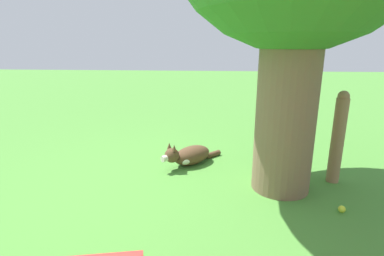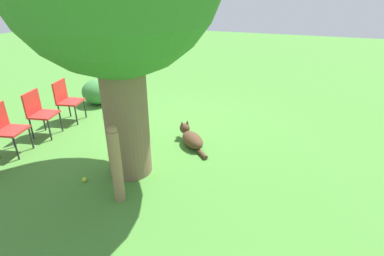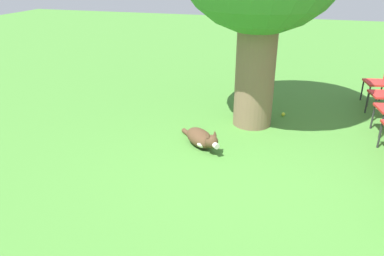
# 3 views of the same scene
# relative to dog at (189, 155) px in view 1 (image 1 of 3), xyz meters

# --- Properties ---
(ground_plane) EXTENTS (30.00, 30.00, 0.00)m
(ground_plane) POSITION_rel_dog_xyz_m (0.65, 0.12, -0.13)
(ground_plane) COLOR #478433
(dog) EXTENTS (0.76, 0.77, 0.36)m
(dog) POSITION_rel_dog_xyz_m (0.00, 0.00, 0.00)
(dog) COLOR #513823
(dog) RESTS_ON ground_plane
(fence_post) EXTENTS (0.14, 0.14, 1.08)m
(fence_post) POSITION_rel_dog_xyz_m (0.37, 1.74, 0.42)
(fence_post) COLOR #937551
(fence_post) RESTS_ON ground_plane
(tennis_ball) EXTENTS (0.07, 0.07, 0.07)m
(tennis_ball) POSITION_rel_dog_xyz_m (1.07, 1.58, -0.10)
(tennis_ball) COLOR #CCE033
(tennis_ball) RESTS_ON ground_plane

